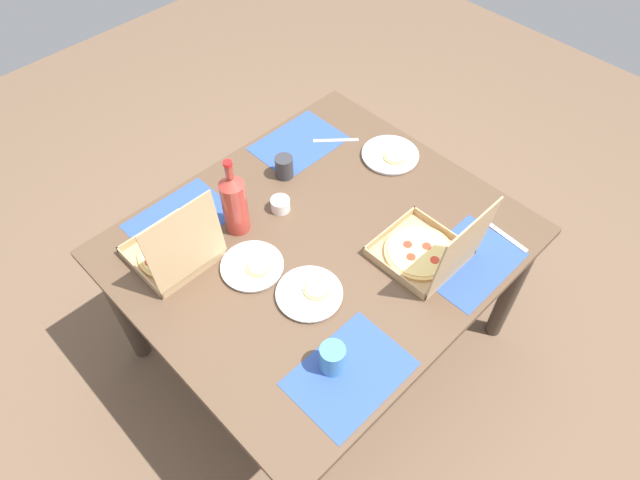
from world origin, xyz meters
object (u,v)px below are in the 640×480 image
object	(u,v)px
pizza_box_edge_far	(428,251)
plate_near_right	(310,294)
cup_clear_right	(332,358)
soda_bottle	(234,202)
condiment_bowl	(280,205)
plate_near_left	(253,266)
plate_middle	(391,155)
pizza_box_corner_right	(175,250)
cup_spare	(284,167)

from	to	relation	value
pizza_box_edge_far	plate_near_right	xyz separation A→B (m)	(0.39, -0.18, -0.04)
cup_clear_right	soda_bottle	bearing A→B (deg)	-103.44
cup_clear_right	condiment_bowl	bearing A→B (deg)	-118.30
plate_near_right	condiment_bowl	distance (m)	0.40
pizza_box_edge_far	plate_near_left	xyz separation A→B (m)	(0.45, -0.40, -0.04)
condiment_bowl	plate_middle	bearing A→B (deg)	168.83
pizza_box_corner_right	condiment_bowl	size ratio (longest dim) A/B	4.25
plate_near_right	plate_near_left	size ratio (longest dim) A/B	1.02
pizza_box_edge_far	cup_clear_right	size ratio (longest dim) A/B	3.06
cup_clear_right	condiment_bowl	xyz separation A→B (m)	(-0.32, -0.59, -0.03)
cup_clear_right	plate_middle	bearing A→B (deg)	-149.62
pizza_box_corner_right	plate_near_left	size ratio (longest dim) A/B	1.41
pizza_box_edge_far	plate_near_left	world-z (taller)	pizza_box_edge_far
pizza_box_corner_right	soda_bottle	world-z (taller)	soda_bottle
soda_bottle	cup_clear_right	size ratio (longest dim) A/B	3.13
plate_near_right	plate_near_left	bearing A→B (deg)	-73.99
pizza_box_corner_right	cup_clear_right	distance (m)	0.68
cup_clear_right	condiment_bowl	distance (m)	0.67
pizza_box_edge_far	plate_middle	distance (m)	0.54
plate_middle	condiment_bowl	world-z (taller)	condiment_bowl
pizza_box_corner_right	cup_clear_right	size ratio (longest dim) A/B	2.98
pizza_box_corner_right	plate_near_right	distance (m)	0.49
plate_near_left	cup_spare	size ratio (longest dim) A/B	2.43
soda_bottle	plate_near_left	bearing A→B (deg)	65.33
plate_near_right	cup_spare	world-z (taller)	cup_spare
cup_spare	condiment_bowl	size ratio (longest dim) A/B	1.24
pizza_box_edge_far	plate_middle	xyz separation A→B (m)	(-0.31, -0.43, -0.04)
condiment_bowl	cup_clear_right	bearing A→B (deg)	61.70
plate_near_right	plate_near_left	world-z (taller)	same
plate_near_right	plate_near_left	distance (m)	0.23
condiment_bowl	plate_near_left	bearing A→B (deg)	28.96
plate_middle	cup_clear_right	world-z (taller)	cup_clear_right
plate_near_right	condiment_bowl	bearing A→B (deg)	-117.63
cup_spare	plate_near_left	bearing A→B (deg)	34.16
cup_spare	condiment_bowl	bearing A→B (deg)	42.24
pizza_box_edge_far	plate_near_right	world-z (taller)	pizza_box_edge_far
plate_near_left	soda_bottle	distance (m)	0.23
pizza_box_corner_right	cup_clear_right	bearing A→B (deg)	98.03
pizza_box_edge_far	cup_spare	size ratio (longest dim) A/B	3.50
cup_spare	plate_middle	bearing A→B (deg)	149.27
plate_middle	plate_near_left	world-z (taller)	same
plate_near_left	cup_spare	bearing A→B (deg)	-145.84
pizza_box_corner_right	plate_middle	world-z (taller)	pizza_box_corner_right
cup_clear_right	pizza_box_corner_right	bearing A→B (deg)	-81.97
plate_near_right	cup_clear_right	world-z (taller)	cup_clear_right
plate_near_right	condiment_bowl	world-z (taller)	condiment_bowl
plate_middle	soda_bottle	world-z (taller)	soda_bottle
plate_near_right	soda_bottle	world-z (taller)	soda_bottle
cup_spare	soda_bottle	bearing A→B (deg)	14.95
pizza_box_corner_right	plate_near_left	world-z (taller)	pizza_box_corner_right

